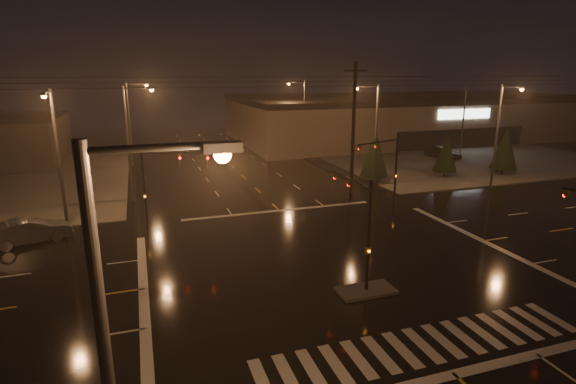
# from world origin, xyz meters

# --- Properties ---
(ground) EXTENTS (140.00, 140.00, 0.00)m
(ground) POSITION_xyz_m (0.00, 0.00, 0.00)
(ground) COLOR black
(ground) RESTS_ON ground
(sidewalk_ne) EXTENTS (36.00, 36.00, 0.12)m
(sidewalk_ne) POSITION_xyz_m (30.00, 30.00, 0.06)
(sidewalk_ne) COLOR #46433E
(sidewalk_ne) RESTS_ON ground
(median_island) EXTENTS (3.00, 1.60, 0.15)m
(median_island) POSITION_xyz_m (0.00, -4.00, 0.07)
(median_island) COLOR #46433E
(median_island) RESTS_ON ground
(crosswalk) EXTENTS (15.00, 2.60, 0.01)m
(crosswalk) POSITION_xyz_m (0.00, -9.00, 0.01)
(crosswalk) COLOR beige
(crosswalk) RESTS_ON ground
(stop_bar_near) EXTENTS (16.00, 0.50, 0.01)m
(stop_bar_near) POSITION_xyz_m (0.00, -11.00, 0.01)
(stop_bar_near) COLOR beige
(stop_bar_near) RESTS_ON ground
(stop_bar_far) EXTENTS (16.00, 0.50, 0.01)m
(stop_bar_far) POSITION_xyz_m (0.00, 11.00, 0.01)
(stop_bar_far) COLOR beige
(stop_bar_far) RESTS_ON ground
(parking_lot) EXTENTS (50.00, 24.00, 0.08)m
(parking_lot) POSITION_xyz_m (35.00, 28.00, 0.04)
(parking_lot) COLOR black
(parking_lot) RESTS_ON ground
(retail_building) EXTENTS (60.20, 28.30, 7.20)m
(retail_building) POSITION_xyz_m (35.00, 45.99, 3.84)
(retail_building) COLOR #776755
(retail_building) RESTS_ON ground
(signal_mast_median) EXTENTS (0.25, 4.59, 6.00)m
(signal_mast_median) POSITION_xyz_m (0.00, -3.07, 3.75)
(signal_mast_median) COLOR black
(signal_mast_median) RESTS_ON ground
(signal_mast_ne) EXTENTS (4.84, 1.86, 6.00)m
(signal_mast_ne) POSITION_xyz_m (9.50, 10.14, 3.79)
(signal_mast_ne) COLOR black
(signal_mast_ne) RESTS_ON ground
(signal_mast_nw) EXTENTS (4.84, 1.86, 6.00)m
(signal_mast_nw) POSITION_xyz_m (-9.50, 10.14, 3.79)
(signal_mast_nw) COLOR black
(signal_mast_nw) RESTS_ON ground
(streetlight_0) EXTENTS (2.77, 0.32, 10.00)m
(streetlight_0) POSITION_xyz_m (-11.18, -15.00, 5.80)
(streetlight_0) COLOR #38383A
(streetlight_0) RESTS_ON ground
(streetlight_1) EXTENTS (2.77, 0.32, 10.00)m
(streetlight_1) POSITION_xyz_m (-11.18, 18.00, 5.80)
(streetlight_1) COLOR #38383A
(streetlight_1) RESTS_ON ground
(streetlight_2) EXTENTS (2.77, 0.32, 10.00)m
(streetlight_2) POSITION_xyz_m (-11.18, 34.00, 5.80)
(streetlight_2) COLOR #38383A
(streetlight_2) RESTS_ON ground
(streetlight_3) EXTENTS (2.77, 0.32, 10.00)m
(streetlight_3) POSITION_xyz_m (11.18, 16.00, 5.80)
(streetlight_3) COLOR #38383A
(streetlight_3) RESTS_ON ground
(streetlight_4) EXTENTS (2.77, 0.32, 10.00)m
(streetlight_4) POSITION_xyz_m (11.18, 36.00, 5.80)
(streetlight_4) COLOR #38383A
(streetlight_4) RESTS_ON ground
(streetlight_5) EXTENTS (0.32, 2.77, 10.00)m
(streetlight_5) POSITION_xyz_m (-16.00, 11.18, 5.80)
(streetlight_5) COLOR #38383A
(streetlight_5) RESTS_ON ground
(streetlight_6) EXTENTS (0.32, 2.77, 10.00)m
(streetlight_6) POSITION_xyz_m (22.00, 11.18, 5.80)
(streetlight_6) COLOR #38383A
(streetlight_6) RESTS_ON ground
(utility_pole_1) EXTENTS (2.20, 0.32, 12.00)m
(utility_pole_1) POSITION_xyz_m (8.00, 14.00, 6.13)
(utility_pole_1) COLOR black
(utility_pole_1) RESTS_ON ground
(conifer_0) EXTENTS (2.91, 2.91, 5.25)m
(conifer_0) POSITION_xyz_m (12.29, 17.43, 2.97)
(conifer_0) COLOR black
(conifer_0) RESTS_ON ground
(conifer_1) EXTENTS (2.56, 2.56, 4.69)m
(conifer_1) POSITION_xyz_m (20.62, 16.92, 2.70)
(conifer_1) COLOR black
(conifer_1) RESTS_ON ground
(conifer_2) EXTENTS (2.87, 2.87, 5.19)m
(conifer_2) POSITION_xyz_m (27.68, 16.03, 2.94)
(conifer_2) COLOR black
(conifer_2) RESTS_ON ground
(car_parked) EXTENTS (3.37, 5.42, 1.72)m
(car_parked) POSITION_xyz_m (27.59, 26.50, 0.86)
(car_parked) COLOR black
(car_parked) RESTS_ON ground
(car_crossing) EXTENTS (5.37, 3.34, 1.67)m
(car_crossing) POSITION_xyz_m (-17.95, 9.33, 0.84)
(car_crossing) COLOR #54585B
(car_crossing) RESTS_ON ground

